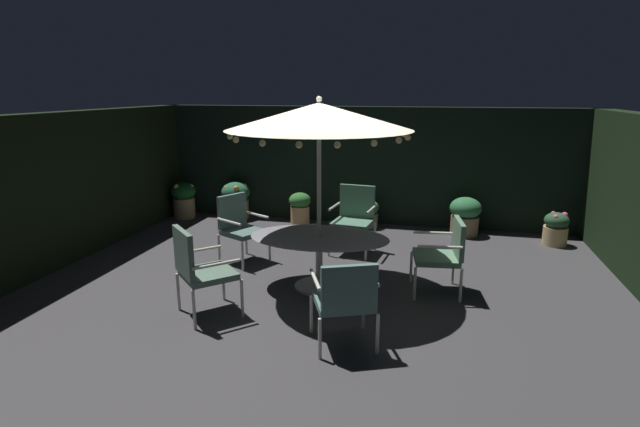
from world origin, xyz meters
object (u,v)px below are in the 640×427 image
(patio_chair_northeast, at_px, (444,251))
(potted_plant_back_left, at_px, (184,199))
(potted_plant_front_corner, at_px, (236,199))
(potted_plant_left_near, at_px, (300,208))
(potted_plant_right_far, at_px, (556,228))
(patio_chair_southeast, at_px, (239,224))
(patio_chair_north, at_px, (345,297))
(potted_plant_back_center, at_px, (368,213))
(patio_chair_east, at_px, (354,214))
(potted_plant_back_right, at_px, (465,215))
(patio_umbrella, at_px, (319,117))
(patio_dining_table, at_px, (319,246))
(patio_chair_south, at_px, (199,266))

(patio_chair_northeast, relative_size, potted_plant_back_left, 1.32)
(potted_plant_front_corner, distance_m, potted_plant_left_near, 1.42)
(potted_plant_front_corner, xyz_separation_m, potted_plant_right_far, (5.86, -0.42, -0.11))
(patio_chair_northeast, xyz_separation_m, potted_plant_left_near, (-2.63, 2.64, -0.21))
(patio_chair_southeast, distance_m, potted_plant_front_corner, 2.59)
(patio_chair_north, height_order, potted_plant_back_left, patio_chair_north)
(potted_plant_right_far, bearing_deg, potted_plant_front_corner, 175.93)
(potted_plant_front_corner, distance_m, potted_plant_right_far, 5.87)
(potted_plant_back_center, xyz_separation_m, potted_plant_right_far, (3.19, -0.36, 0.01))
(patio_chair_east, relative_size, potted_plant_back_right, 1.54)
(patio_umbrella, xyz_separation_m, patio_chair_northeast, (1.57, 0.21, -1.65))
(patio_chair_northeast, bearing_deg, patio_chair_southeast, 169.88)
(patio_chair_northeast, distance_m, potted_plant_left_near, 3.73)
(patio_umbrella, xyz_separation_m, patio_chair_east, (0.20, 1.58, -1.60))
(patio_chair_north, relative_size, potted_plant_left_near, 1.47)
(potted_plant_front_corner, relative_size, potted_plant_back_left, 1.02)
(patio_chair_east, height_order, potted_plant_back_right, patio_chair_east)
(patio_chair_north, bearing_deg, potted_plant_front_corner, 123.97)
(patio_dining_table, relative_size, patio_chair_north, 1.93)
(patio_chair_south, xyz_separation_m, potted_plant_front_corner, (-1.33, 4.23, -0.21))
(potted_plant_left_near, bearing_deg, potted_plant_front_corner, 169.92)
(patio_chair_northeast, distance_m, potted_plant_back_left, 5.72)
(patio_dining_table, xyz_separation_m, patio_umbrella, (0.00, 0.00, 1.65))
(patio_chair_north, xyz_separation_m, patio_chair_southeast, (-2.02, 2.19, 0.02))
(patio_dining_table, xyz_separation_m, patio_chair_northeast, (1.57, 0.21, -0.00))
(potted_plant_back_right, bearing_deg, patio_chair_east, -142.43)
(patio_umbrella, height_order, patio_chair_north, patio_umbrella)
(patio_umbrella, relative_size, patio_chair_east, 2.33)
(patio_chair_south, bearing_deg, patio_chair_north, -10.49)
(patio_chair_southeast, height_order, potted_plant_left_near, patio_chair_southeast)
(potted_plant_back_left, bearing_deg, patio_chair_south, -59.44)
(potted_plant_back_right, height_order, potted_plant_right_far, potted_plant_back_right)
(patio_chair_east, bearing_deg, patio_dining_table, -97.08)
(patio_chair_north, xyz_separation_m, potted_plant_left_near, (-1.67, 4.30, -0.20))
(patio_chair_northeast, height_order, potted_plant_back_center, patio_chair_northeast)
(potted_plant_right_far, bearing_deg, patio_chair_northeast, -126.54)
(patio_dining_table, xyz_separation_m, potted_plant_front_corner, (-2.45, 3.10, -0.17))
(potted_plant_back_left, bearing_deg, patio_chair_north, -46.55)
(potted_plant_left_near, bearing_deg, patio_chair_northeast, -45.15)
(patio_chair_east, height_order, potted_plant_right_far, patio_chair_east)
(patio_chair_north, xyz_separation_m, potted_plant_back_center, (-0.40, 4.50, -0.27))
(patio_chair_north, relative_size, patio_chair_south, 0.89)
(potted_plant_back_right, distance_m, potted_plant_left_near, 3.02)
(patio_chair_north, bearing_deg, potted_plant_back_right, 73.01)
(potted_plant_back_center, bearing_deg, potted_plant_back_right, -3.49)
(patio_chair_southeast, height_order, potted_plant_front_corner, patio_chair_southeast)
(patio_chair_east, bearing_deg, potted_plant_left_near, 134.65)
(patio_chair_north, distance_m, patio_chair_east, 3.07)
(patio_chair_south, height_order, potted_plant_left_near, patio_chair_south)
(patio_chair_east, height_order, patio_chair_southeast, patio_chair_east)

